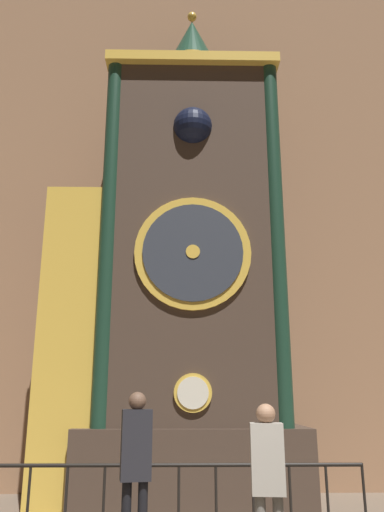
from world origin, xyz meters
name	(u,v)px	position (x,y,z in m)	size (l,w,h in m)	color
cathedral_back_wall	(204,190)	(-0.09, 6.53, 6.25)	(24.00, 0.32, 12.51)	#936B4C
clock_tower	(176,272)	(-0.67, 5.14, 4.00)	(4.58, 1.81, 9.80)	#423328
railing_fence	(179,498)	(-0.59, 3.10, 0.52)	(4.82, 0.05, 0.94)	black
visitor_near	(136,459)	(-1.07, 2.18, 1.10)	(0.37, 0.27, 1.83)	black
visitor_far	(268,473)	(0.34, 1.66, 1.03)	(0.36, 0.25, 1.71)	#58554F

